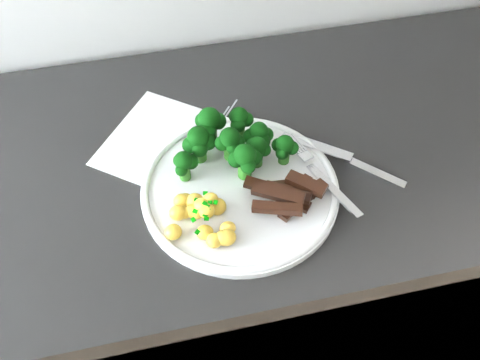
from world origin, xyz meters
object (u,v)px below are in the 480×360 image
at_px(recipe_paper, 189,151).
at_px(broccoli, 232,141).
at_px(counter, 221,285).
at_px(plate, 240,188).
at_px(potatoes, 202,216).
at_px(beef_strips, 290,194).
at_px(knife, 358,165).
at_px(fork, 324,178).

relative_size(recipe_paper, broccoli, 1.71).
xyz_separation_m(counter, broccoli, (0.03, -0.02, 0.49)).
height_order(counter, plate, plate).
bearing_deg(broccoli, potatoes, -121.79).
height_order(potatoes, beef_strips, potatoes).
height_order(recipe_paper, potatoes, potatoes).
bearing_deg(knife, potatoes, -168.46).
height_order(counter, knife, knife).
xyz_separation_m(counter, knife, (0.22, -0.07, 0.45)).
height_order(broccoli, fork, broccoli).
height_order(recipe_paper, fork, fork).
distance_m(plate, broccoli, 0.08).
bearing_deg(beef_strips, counter, 129.83).
relative_size(potatoes, knife, 0.61).
xyz_separation_m(potatoes, fork, (0.20, 0.03, -0.00)).
bearing_deg(counter, recipe_paper, 146.09).
height_order(beef_strips, fork, beef_strips).
relative_size(beef_strips, knife, 0.76).
xyz_separation_m(potatoes, beef_strips, (0.14, 0.01, -0.00)).
xyz_separation_m(counter, potatoes, (-0.04, -0.13, 0.46)).
bearing_deg(plate, recipe_paper, 122.15).
relative_size(potatoes, fork, 0.55).
distance_m(fork, knife, 0.07).
bearing_deg(fork, broccoli, 149.08).
height_order(recipe_paper, beef_strips, beef_strips).
relative_size(recipe_paper, beef_strips, 2.58).
relative_size(broccoli, fork, 1.05).
bearing_deg(potatoes, counter, 71.77).
bearing_deg(beef_strips, broccoli, 124.70).
bearing_deg(beef_strips, recipe_paper, 133.60).
height_order(broccoli, beef_strips, broccoli).
bearing_deg(plate, knife, 1.21).
relative_size(broccoli, beef_strips, 1.51).
xyz_separation_m(recipe_paper, fork, (0.20, -0.12, 0.02)).
bearing_deg(counter, plate, -70.85).
relative_size(broccoli, potatoes, 1.90).
distance_m(beef_strips, knife, 0.14).
xyz_separation_m(plate, beef_strips, (0.07, -0.04, 0.01)).
xyz_separation_m(counter, fork, (0.16, -0.09, 0.46)).
xyz_separation_m(broccoli, knife, (0.20, -0.06, -0.04)).
relative_size(counter, fork, 12.37).
distance_m(counter, potatoes, 0.48).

